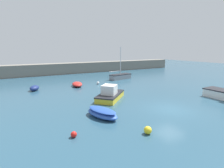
{
  "coord_description": "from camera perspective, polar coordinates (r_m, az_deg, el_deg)",
  "views": [
    {
      "loc": [
        -12.72,
        -11.23,
        5.73
      ],
      "look_at": [
        -0.96,
        9.87,
        0.84
      ],
      "focal_mm": 28.0,
      "sensor_mm": 36.0,
      "label": 1
    }
  ],
  "objects": [
    {
      "name": "mooring_buoy_yellow",
      "position": [
        12.57,
        11.6,
        -14.54
      ],
      "size": [
        0.55,
        0.55,
        0.55
      ],
      "primitive_type": "sphere",
      "color": "yellow",
      "rests_on": "ground_plane"
    },
    {
      "name": "harbor_breakwater",
      "position": [
        43.01,
        -11.81,
        5.19
      ],
      "size": [
        56.15,
        2.94,
        2.45
      ],
      "primitive_type": "cube",
      "color": "slate",
      "rests_on": "ground_plane"
    },
    {
      "name": "ground_plane",
      "position": [
        17.94,
        18.52,
        -8.13
      ],
      "size": [
        120.0,
        120.0,
        0.2
      ],
      "primitive_type": "cube",
      "color": "#284C60"
    },
    {
      "name": "fishing_dinghy_green",
      "position": [
        26.62,
        -24.0,
        -1.21
      ],
      "size": [
        1.8,
        2.15,
        0.71
      ],
      "rotation": [
        0.0,
        0.0,
        4.27
      ],
      "color": "navy",
      "rests_on": "ground_plane"
    },
    {
      "name": "motorboat_with_cabin",
      "position": [
        20.05,
        -0.66,
        -3.43
      ],
      "size": [
        4.78,
        4.65,
        1.74
      ],
      "rotation": [
        0.0,
        0.0,
        0.75
      ],
      "color": "yellow",
      "rests_on": "ground_plane"
    },
    {
      "name": "rowboat_with_red_cover",
      "position": [
        15.08,
        -3.25,
        -9.39
      ],
      "size": [
        2.35,
        3.58,
        0.74
      ],
      "rotation": [
        0.0,
        0.0,
        5.01
      ],
      "color": "#2D56B7",
      "rests_on": "ground_plane"
    },
    {
      "name": "open_tender_yellow",
      "position": [
        27.59,
        -11.31,
        -0.07
      ],
      "size": [
        2.01,
        3.13,
        0.66
      ],
      "rotation": [
        0.0,
        0.0,
        4.52
      ],
      "color": "red",
      "rests_on": "ground_plane"
    },
    {
      "name": "mooring_buoy_white",
      "position": [
        28.79,
        -4.59,
        0.37
      ],
      "size": [
        0.44,
        0.44,
        0.44
      ],
      "primitive_type": "sphere",
      "color": "white",
      "rests_on": "ground_plane"
    },
    {
      "name": "sailboat_tall_mast",
      "position": [
        33.58,
        2.74,
        2.51
      ],
      "size": [
        5.01,
        2.4,
        6.07
      ],
      "rotation": [
        0.0,
        0.0,
        0.19
      ],
      "color": "gray",
      "rests_on": "ground_plane"
    },
    {
      "name": "mooring_buoy_red",
      "position": [
        12.19,
        -12.38,
        -15.78
      ],
      "size": [
        0.41,
        0.41,
        0.41
      ],
      "primitive_type": "sphere",
      "color": "red",
      "rests_on": "ground_plane"
    }
  ]
}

